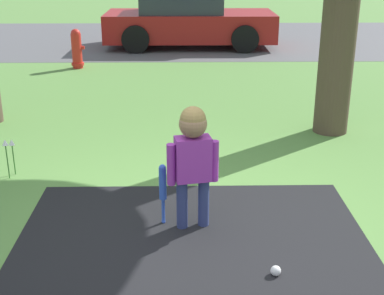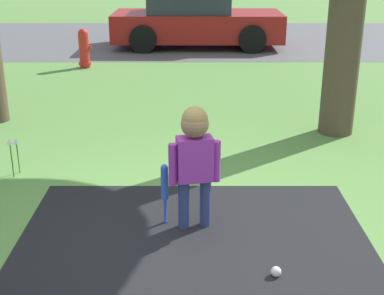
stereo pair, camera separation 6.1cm
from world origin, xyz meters
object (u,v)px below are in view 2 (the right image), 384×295
object	(u,v)px
child	(192,151)
sports_ball	(274,271)
parked_car	(193,21)
fire_hydrant	(81,49)
baseball_bat	(162,186)

from	to	relation	value
child	sports_ball	world-z (taller)	child
parked_car	sports_ball	bearing A→B (deg)	-86.46
child	fire_hydrant	bearing A→B (deg)	97.23
sports_ball	parked_car	distance (m)	9.56
sports_ball	fire_hydrant	world-z (taller)	fire_hydrant
child	parked_car	xyz separation A→B (m)	(0.06, 8.79, -0.09)
sports_ball	fire_hydrant	size ratio (longest dim) A/B	0.10
parked_car	fire_hydrant	bearing A→B (deg)	-132.04
sports_ball	fire_hydrant	distance (m)	7.64
baseball_bat	fire_hydrant	size ratio (longest dim) A/B	0.72
parked_car	child	bearing A→B (deg)	-90.01
sports_ball	fire_hydrant	bearing A→B (deg)	110.85
child	parked_car	world-z (taller)	parked_car
baseball_bat	sports_ball	world-z (taller)	baseball_bat
child	baseball_bat	bearing A→B (deg)	155.91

